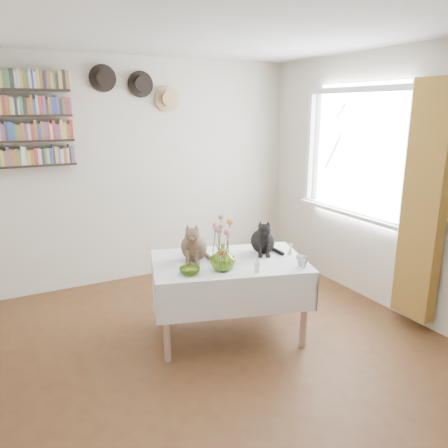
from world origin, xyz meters
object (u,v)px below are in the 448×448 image
tabby_cat (194,240)px  black_cat (263,235)px  flower_vase (223,257)px  bookshelf_unit (18,120)px  dining_table (229,279)px

tabby_cat → black_cat: size_ratio=1.07×
flower_vase → bookshelf_unit: size_ratio=0.21×
tabby_cat → flower_vase: size_ratio=1.64×
dining_table → bookshelf_unit: bookshelf_unit is taller
dining_table → tabby_cat: (-0.26, 0.15, 0.35)m
dining_table → black_cat: 0.50m
black_cat → flower_vase: black_cat is taller
flower_vase → bookshelf_unit: (-1.28, 1.81, 1.04)m
dining_table → black_cat: (0.37, 0.04, 0.33)m
dining_table → black_cat: black_cat is taller
dining_table → tabby_cat: bearing=149.3°
dining_table → bookshelf_unit: size_ratio=1.48×
dining_table → tabby_cat: 0.46m
black_cat → bookshelf_unit: 2.59m
dining_table → flower_vase: bearing=-130.7°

